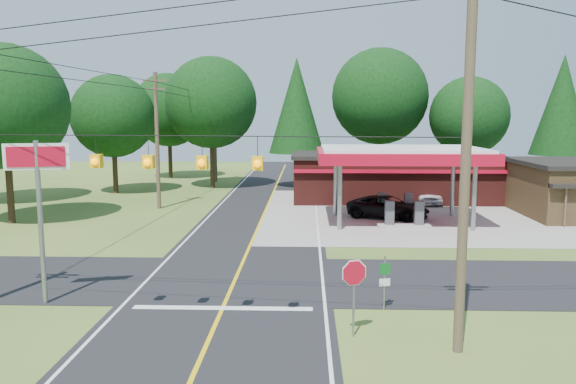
{
  "coord_description": "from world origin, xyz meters",
  "views": [
    {
      "loc": [
        3.02,
        -22.94,
        6.93
      ],
      "look_at": [
        2.0,
        7.0,
        2.8
      ],
      "focal_mm": 35.0,
      "sensor_mm": 36.0,
      "label": 1
    }
  ],
  "objects_px": {
    "suv_car": "(388,207)",
    "octagonal_stop_sign": "(354,279)",
    "big_stop_sign": "(38,186)",
    "sedan_car": "(421,194)",
    "gas_canopy": "(401,157)"
  },
  "relations": [
    {
      "from": "gas_canopy",
      "to": "sedan_car",
      "type": "height_order",
      "value": "gas_canopy"
    },
    {
      "from": "sedan_car",
      "to": "big_stop_sign",
      "type": "relative_size",
      "value": 0.74
    },
    {
      "from": "octagonal_stop_sign",
      "to": "big_stop_sign",
      "type": "bearing_deg",
      "value": 166.16
    },
    {
      "from": "gas_canopy",
      "to": "big_stop_sign",
      "type": "distance_m",
      "value": 22.57
    },
    {
      "from": "big_stop_sign",
      "to": "octagonal_stop_sign",
      "type": "relative_size",
      "value": 2.4
    },
    {
      "from": "sedan_car",
      "to": "big_stop_sign",
      "type": "xyz_separation_m",
      "value": [
        -18.64,
        -24.27,
        3.63
      ]
    },
    {
      "from": "suv_car",
      "to": "sedan_car",
      "type": "xyz_separation_m",
      "value": [
        3.5,
        6.5,
        0.01
      ]
    },
    {
      "from": "gas_canopy",
      "to": "suv_car",
      "type": "xyz_separation_m",
      "value": [
        -0.5,
        1.5,
        -3.51
      ]
    },
    {
      "from": "suv_car",
      "to": "octagonal_stop_sign",
      "type": "bearing_deg",
      "value": -168.15
    },
    {
      "from": "gas_canopy",
      "to": "big_stop_sign",
      "type": "relative_size",
      "value": 1.76
    },
    {
      "from": "gas_canopy",
      "to": "suv_car",
      "type": "height_order",
      "value": "gas_canopy"
    },
    {
      "from": "suv_car",
      "to": "octagonal_stop_sign",
      "type": "distance_m",
      "value": 20.93
    },
    {
      "from": "sedan_car",
      "to": "big_stop_sign",
      "type": "bearing_deg",
      "value": -142.07
    },
    {
      "from": "gas_canopy",
      "to": "suv_car",
      "type": "bearing_deg",
      "value": 108.43
    },
    {
      "from": "octagonal_stop_sign",
      "to": "suv_car",
      "type": "bearing_deg",
      "value": 78.97
    }
  ]
}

